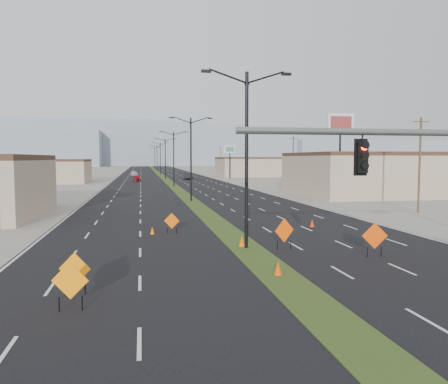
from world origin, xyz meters
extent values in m
plane|color=gray|center=(0.00, 0.00, 0.00)|extent=(600.00, 600.00, 0.00)
cube|color=black|center=(0.00, 100.00, 0.00)|extent=(25.00, 400.00, 0.02)
cube|color=#344B1B|center=(0.00, 100.00, 0.00)|extent=(2.00, 400.00, 0.04)
cube|color=tan|center=(-32.00, 85.00, 2.25)|extent=(30.00, 14.00, 4.50)
cube|color=tan|center=(34.00, 45.00, 2.75)|extent=(36.00, 18.00, 5.50)
cube|color=tan|center=(38.00, 110.00, 2.50)|extent=(44.00, 16.00, 5.00)
cube|color=#8391A2|center=(40.00, 300.00, 14.00)|extent=(220.00, 50.00, 28.00)
cube|color=#8391A2|center=(180.00, 290.00, 9.00)|extent=(160.00, 50.00, 18.00)
cube|color=#8391A2|center=(-30.00, 320.00, 16.00)|extent=(140.00, 50.00, 32.00)
cube|color=black|center=(1.70, 2.00, 5.22)|extent=(0.50, 0.28, 1.30)
sphere|color=#FF0C05|center=(1.70, 1.84, 5.57)|extent=(0.22, 0.22, 0.22)
cylinder|color=black|center=(0.00, 12.00, 5.00)|extent=(0.20, 0.20, 10.00)
cube|color=black|center=(-2.30, 12.00, 9.95)|extent=(0.55, 0.24, 0.14)
cube|color=black|center=(2.30, 12.00, 9.95)|extent=(0.55, 0.24, 0.14)
cylinder|color=black|center=(0.00, 40.00, 5.00)|extent=(0.20, 0.20, 10.00)
cube|color=black|center=(-2.30, 40.00, 9.95)|extent=(0.55, 0.24, 0.14)
cube|color=black|center=(2.30, 40.00, 9.95)|extent=(0.55, 0.24, 0.14)
cylinder|color=black|center=(0.00, 68.00, 5.00)|extent=(0.20, 0.20, 10.00)
cube|color=black|center=(-2.30, 68.00, 9.95)|extent=(0.55, 0.24, 0.14)
cube|color=black|center=(2.30, 68.00, 9.95)|extent=(0.55, 0.24, 0.14)
cylinder|color=black|center=(0.00, 96.00, 5.00)|extent=(0.20, 0.20, 10.00)
cube|color=black|center=(-2.30, 96.00, 9.95)|extent=(0.55, 0.24, 0.14)
cube|color=black|center=(2.30, 96.00, 9.95)|extent=(0.55, 0.24, 0.14)
cylinder|color=black|center=(0.00, 124.00, 5.00)|extent=(0.20, 0.20, 10.00)
cube|color=black|center=(-2.30, 124.00, 9.95)|extent=(0.55, 0.24, 0.14)
cube|color=black|center=(2.30, 124.00, 9.95)|extent=(0.55, 0.24, 0.14)
cylinder|color=black|center=(0.00, 152.00, 5.00)|extent=(0.20, 0.20, 10.00)
cube|color=black|center=(-2.30, 152.00, 9.95)|extent=(0.55, 0.24, 0.14)
cube|color=black|center=(2.30, 152.00, 9.95)|extent=(0.55, 0.24, 0.14)
cylinder|color=black|center=(0.00, 180.00, 5.00)|extent=(0.20, 0.20, 10.00)
cube|color=black|center=(-2.30, 180.00, 9.95)|extent=(0.55, 0.24, 0.14)
cube|color=black|center=(2.30, 180.00, 9.95)|extent=(0.55, 0.24, 0.14)
cylinder|color=#4C3823|center=(20.00, 25.00, 4.50)|extent=(0.20, 0.20, 9.00)
cube|color=#4C3823|center=(20.00, 25.00, 8.60)|extent=(1.60, 0.10, 0.10)
cylinder|color=#4C3823|center=(20.00, 60.00, 4.50)|extent=(0.20, 0.20, 9.00)
cube|color=#4C3823|center=(20.00, 60.00, 8.60)|extent=(1.60, 0.10, 0.10)
cylinder|color=#4C3823|center=(20.00, 95.00, 4.50)|extent=(0.20, 0.20, 9.00)
cube|color=#4C3823|center=(20.00, 95.00, 8.60)|extent=(1.60, 0.10, 0.10)
cylinder|color=#4C3823|center=(20.00, 130.00, 4.50)|extent=(0.20, 0.20, 9.00)
cube|color=#4C3823|center=(20.00, 130.00, 8.60)|extent=(1.60, 0.10, 0.10)
imported|color=maroon|center=(-6.85, 88.05, 0.69)|extent=(1.87, 4.13, 1.38)
imported|color=black|center=(5.38, 94.42, 0.81)|extent=(1.75, 4.93, 1.62)
imported|color=silver|center=(-7.92, 117.44, 0.68)|extent=(2.08, 4.77, 1.36)
cube|color=orange|center=(-8.29, 3.06, 1.06)|extent=(1.26, 0.32, 1.28)
cylinder|color=black|center=(-8.66, 3.06, 0.27)|extent=(0.05, 0.05, 0.53)
cylinder|color=black|center=(-7.92, 3.06, 0.27)|extent=(0.05, 0.05, 0.53)
cube|color=orange|center=(-8.39, 4.81, 1.03)|extent=(1.20, 0.39, 1.24)
cylinder|color=black|center=(-8.75, 4.81, 0.26)|extent=(0.05, 0.05, 0.52)
cylinder|color=black|center=(-8.03, 4.81, 0.26)|extent=(0.05, 0.05, 0.52)
cube|color=#E65804|center=(-3.87, 17.69, 0.90)|extent=(1.03, 0.42, 1.08)
cylinder|color=black|center=(-4.18, 17.69, 0.23)|extent=(0.05, 0.05, 0.45)
cylinder|color=black|center=(-3.55, 17.69, 0.23)|extent=(0.05, 0.05, 0.45)
cube|color=#FF5605|center=(2.00, 11.16, 1.13)|extent=(1.26, 0.56, 1.36)
cylinder|color=black|center=(1.61, 11.16, 0.28)|extent=(0.05, 0.05, 0.56)
cylinder|color=black|center=(2.39, 11.16, 0.28)|extent=(0.05, 0.05, 0.56)
cube|color=#ED4504|center=(6.08, 8.59, 1.14)|extent=(1.36, 0.24, 1.37)
cylinder|color=black|center=(5.68, 8.59, 0.28)|extent=(0.05, 0.05, 0.57)
cylinder|color=black|center=(6.48, 8.59, 0.28)|extent=(0.05, 0.05, 0.57)
cone|color=#DA4604|center=(-0.01, 6.05, 0.33)|extent=(0.48, 0.48, 0.67)
cone|color=#E05E04|center=(-0.16, 12.39, 0.34)|extent=(0.50, 0.50, 0.69)
cone|color=red|center=(6.74, 18.70, 0.29)|extent=(0.39, 0.39, 0.58)
cone|color=#D75A04|center=(-5.19, 17.70, 0.27)|extent=(0.40, 0.40, 0.53)
cylinder|color=black|center=(17.67, 37.06, 4.35)|extent=(0.24, 0.24, 8.70)
cube|color=white|center=(17.67, 37.06, 9.39)|extent=(3.45, 0.55, 2.29)
cube|color=maroon|center=(17.67, 36.86, 9.39)|extent=(2.75, 0.21, 1.60)
cylinder|color=black|center=(16.53, 97.94, 3.46)|extent=(0.24, 0.24, 6.92)
cube|color=white|center=(16.53, 97.94, 7.47)|extent=(2.67, 1.32, 1.82)
cube|color=#348253|center=(16.53, 97.74, 7.47)|extent=(2.06, 0.84, 1.28)
camera|label=1|loc=(-5.88, -12.09, 5.19)|focal=35.00mm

